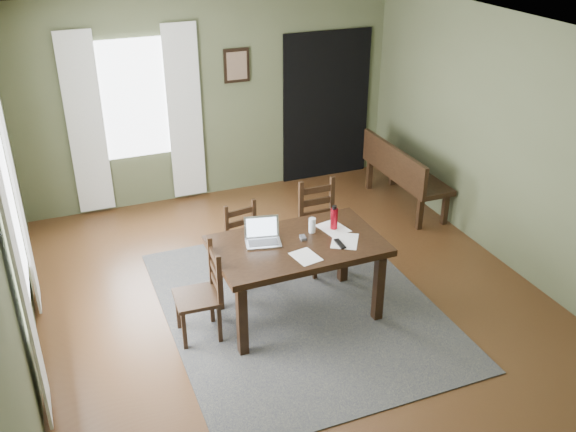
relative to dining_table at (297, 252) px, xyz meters
name	(u,v)px	position (x,y,z in m)	size (l,w,h in m)	color
ground	(299,308)	(0.06, 0.09, -0.72)	(5.00, 6.00, 0.01)	#492C16
room_shell	(301,140)	(0.06, 0.09, 1.09)	(5.02, 6.02, 2.71)	#505839
rug	(299,307)	(0.06, 0.09, -0.71)	(2.60, 3.20, 0.01)	#3B3B3B
dining_table	(297,252)	(0.00, 0.00, 0.00)	(1.62, 0.98, 0.80)	black
chair_end	(202,294)	(-0.94, 0.02, -0.26)	(0.43, 0.43, 0.93)	black
chair_back_left	(247,246)	(-0.26, 0.77, -0.28)	(0.44, 0.44, 0.87)	black
chair_back_right	(321,227)	(0.60, 0.75, -0.23)	(0.44, 0.44, 0.99)	black
bench	(402,171)	(2.20, 1.74, -0.20)	(0.49, 1.52, 0.86)	black
laptop	(262,236)	(-0.29, 0.16, 0.16)	(0.38, 0.32, 0.22)	#B7B7BC
computer_mouse	(303,238)	(0.08, 0.05, 0.11)	(0.05, 0.09, 0.03)	#3F3F42
tv_remote	(340,244)	(0.36, -0.18, 0.11)	(0.05, 0.18, 0.02)	black
drinking_glass	(312,225)	(0.21, 0.14, 0.17)	(0.07, 0.07, 0.15)	silver
water_bottle	(334,218)	(0.44, 0.13, 0.21)	(0.09, 0.09, 0.25)	#9F0C1B
paper_b	(345,241)	(0.43, -0.13, 0.10)	(0.24, 0.32, 0.00)	white
paper_d	(333,228)	(0.44, 0.14, 0.10)	(0.23, 0.30, 0.00)	white
paper_e	(306,257)	(-0.03, -0.27, 0.10)	(0.21, 0.27, 0.00)	white
window_left	(10,213)	(-2.41, 0.29, 0.74)	(0.01, 1.30, 1.70)	white
window_back	(134,99)	(-0.94, 3.06, 0.74)	(1.00, 0.01, 1.50)	white
curtain_left_near	(23,290)	(-2.38, -0.53, 0.49)	(0.03, 0.48, 2.30)	silver
curtain_left_far	(18,199)	(-2.38, 1.11, 0.49)	(0.03, 0.48, 2.30)	silver
curtain_back_left	(86,125)	(-1.56, 3.03, 0.49)	(0.44, 0.03, 2.30)	silver
curtain_back_right	(185,114)	(-0.32, 3.03, 0.49)	(0.44, 0.03, 2.30)	silver
framed_picture	(237,66)	(0.41, 3.06, 1.04)	(0.34, 0.03, 0.44)	black
doorway_back	(326,106)	(1.71, 3.06, 0.34)	(1.30, 0.03, 2.10)	black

